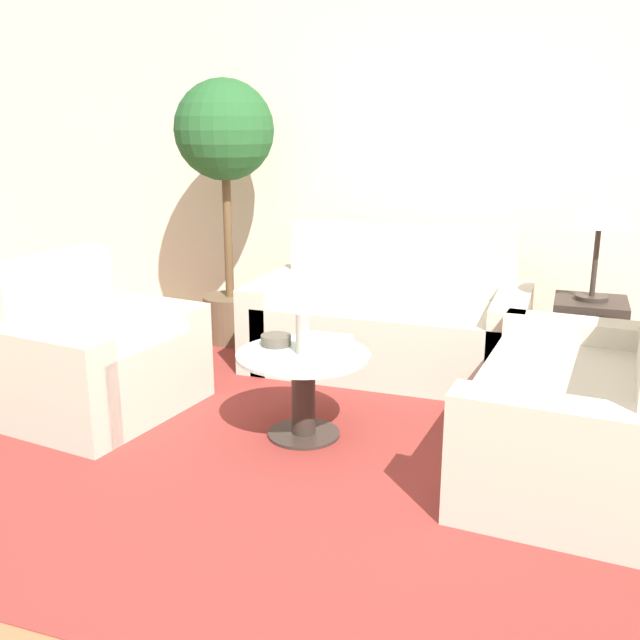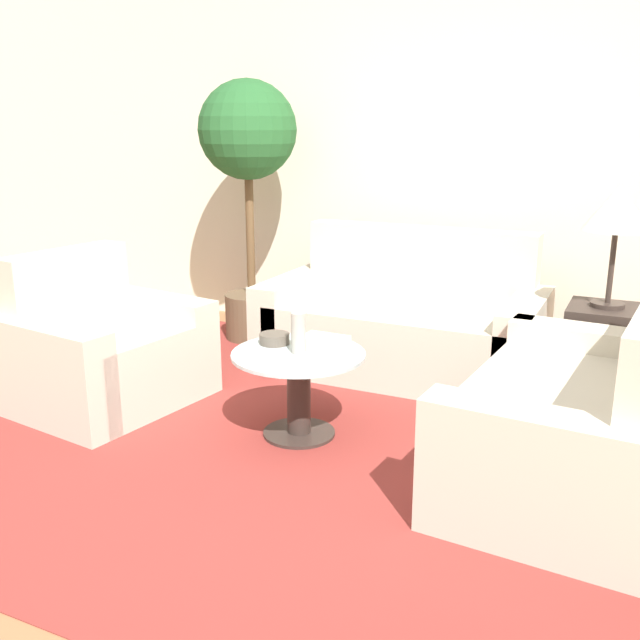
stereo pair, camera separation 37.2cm
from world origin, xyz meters
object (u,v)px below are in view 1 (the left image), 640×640
bowl (276,340)px  book_stack (328,342)px  loveseat (591,415)px  table_lamp (601,207)px  armchair (90,361)px  potted_plant (225,158)px  sofa_main (390,323)px  vase (303,333)px  coffee_table (303,383)px

bowl → book_stack: 0.27m
loveseat → table_lamp: size_ratio=2.26×
armchair → book_stack: (1.32, 0.17, 0.20)m
armchair → potted_plant: 1.77m
sofa_main → vase: (-0.14, -1.23, 0.26)m
coffee_table → armchair: bearing=-177.5°
sofa_main → potted_plant: bearing=173.1°
loveseat → bowl: (-1.54, 0.01, 0.19)m
sofa_main → coffee_table: size_ratio=2.58×
vase → sofa_main: bearing=83.5°
sofa_main → armchair: sofa_main is taller
sofa_main → potted_plant: size_ratio=0.94×
coffee_table → potted_plant: potted_plant is taller
armchair → potted_plant: size_ratio=0.58×
loveseat → potted_plant: 2.96m
bowl → armchair: bearing=-172.9°
sofa_main → coffee_table: 1.24m
loveseat → book_stack: (-1.27, 0.05, 0.19)m
table_lamp → bowl: bearing=-146.5°
sofa_main → table_lamp: bearing=-6.8°
potted_plant → vase: bearing=-51.7°
book_stack → bowl: bearing=-171.3°
sofa_main → table_lamp: table_lamp is taller
vase → book_stack: 0.16m
table_lamp → potted_plant: 2.46m
loveseat → vase: bearing=-82.8°
potted_plant → book_stack: 1.92m
loveseat → vase: loveseat is taller
coffee_table → potted_plant: bearing=128.3°
table_lamp → potted_plant: bearing=173.1°
book_stack → loveseat: bearing=-0.7°
bowl → book_stack: size_ratio=0.67×
potted_plant → loveseat: bearing=-28.2°
coffee_table → potted_plant: 2.04m
bowl → table_lamp: bearing=33.5°
table_lamp → bowl: size_ratio=4.24×
book_stack → vase: bearing=-126.6°
bowl → coffee_table: bearing=-23.8°
coffee_table → book_stack: book_stack is taller
table_lamp → vase: size_ratio=3.24×
sofa_main → table_lamp: size_ratio=2.62×
loveseat → coffee_table: loveseat is taller
potted_plant → coffee_table: bearing=-51.7°
coffee_table → book_stack: bearing=51.8°
loveseat → book_stack: loveseat is taller
coffee_table → sofa_main: bearing=83.5°
loveseat → coffee_table: (-1.36, -0.07, 0.00)m
sofa_main → bowl: bearing=-105.5°
coffee_table → vase: vase is taller
loveseat → bowl: bearing=-86.0°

